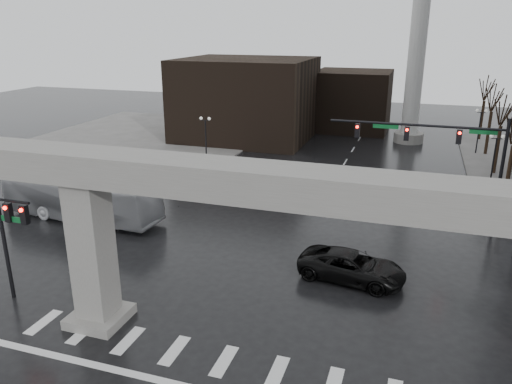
# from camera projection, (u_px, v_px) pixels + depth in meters

# --- Properties ---
(ground) EXTENTS (160.00, 160.00, 0.00)m
(ground) POSITION_uv_depth(u_px,v_px,m) (232.00, 348.00, 22.67)
(ground) COLOR black
(ground) RESTS_ON ground
(sidewalk_nw) EXTENTS (28.00, 36.00, 0.15)m
(sidewalk_nw) POSITION_uv_depth(u_px,v_px,m) (141.00, 141.00, 62.76)
(sidewalk_nw) COLOR slate
(sidewalk_nw) RESTS_ON ground
(elevated_guideway) EXTENTS (48.00, 2.60, 8.70)m
(elevated_guideway) POSITION_uv_depth(u_px,v_px,m) (259.00, 209.00, 20.10)
(elevated_guideway) COLOR gray
(elevated_guideway) RESTS_ON ground
(building_far_left) EXTENTS (16.00, 14.00, 10.00)m
(building_far_left) POSITION_uv_depth(u_px,v_px,m) (246.00, 99.00, 63.03)
(building_far_left) COLOR black
(building_far_left) RESTS_ON ground
(building_far_mid) EXTENTS (10.00, 10.00, 8.00)m
(building_far_mid) POSITION_uv_depth(u_px,v_px,m) (352.00, 100.00, 68.79)
(building_far_mid) COLOR black
(building_far_mid) RESTS_ON ground
(smokestack) EXTENTS (3.60, 3.60, 30.00)m
(smokestack) POSITION_uv_depth(u_px,v_px,m) (419.00, 30.00, 58.04)
(smokestack) COLOR #BBBAB6
(smokestack) RESTS_ON ground
(signal_mast_arm) EXTENTS (12.12, 0.43, 8.00)m
(signal_mast_arm) POSITION_uv_depth(u_px,v_px,m) (445.00, 146.00, 35.06)
(signal_mast_arm) COLOR black
(signal_mast_arm) RESTS_ON ground
(signal_left_pole) EXTENTS (2.30, 0.30, 6.00)m
(signal_left_pole) POSITION_uv_depth(u_px,v_px,m) (10.00, 228.00, 25.45)
(signal_left_pole) COLOR black
(signal_left_pole) RESTS_ON ground
(lamp_right_1) EXTENTS (1.22, 0.32, 5.11)m
(lamp_right_1) POSITION_uv_depth(u_px,v_px,m) (495.00, 153.00, 42.76)
(lamp_right_1) COLOR black
(lamp_right_1) RESTS_ON ground
(lamp_right_2) EXTENTS (1.22, 0.32, 5.11)m
(lamp_right_2) POSITION_uv_depth(u_px,v_px,m) (480.00, 124.00, 55.36)
(lamp_right_2) COLOR black
(lamp_right_2) RESTS_ON ground
(lamp_left_0) EXTENTS (1.22, 0.32, 5.11)m
(lamp_left_0) POSITION_uv_depth(u_px,v_px,m) (132.00, 169.00, 38.16)
(lamp_left_0) COLOR black
(lamp_left_0) RESTS_ON ground
(lamp_left_1) EXTENTS (1.22, 0.32, 5.11)m
(lamp_left_1) POSITION_uv_depth(u_px,v_px,m) (206.00, 133.00, 50.77)
(lamp_left_1) COLOR black
(lamp_left_1) RESTS_ON ground
(lamp_left_2) EXTENTS (1.22, 0.32, 5.11)m
(lamp_left_2) POSITION_uv_depth(u_px,v_px,m) (250.00, 111.00, 63.37)
(lamp_left_2) COLOR black
(lamp_left_2) RESTS_ON ground
(tree_right_1) EXTENTS (1.09, 1.61, 7.67)m
(tree_right_1) POSITION_uv_depth(u_px,v_px,m) (510.00, 167.00, 40.87)
(tree_right_1) COLOR black
(tree_right_1) RESTS_ON ground
(tree_right_2) EXTENTS (1.10, 1.63, 7.85)m
(tree_right_2) POSITION_uv_depth(u_px,v_px,m) (498.00, 145.00, 48.05)
(tree_right_2) COLOR black
(tree_right_2) RESTS_ON ground
(tree_right_3) EXTENTS (1.11, 1.66, 8.02)m
(tree_right_3) POSITION_uv_depth(u_px,v_px,m) (489.00, 129.00, 55.23)
(tree_right_3) COLOR black
(tree_right_3) RESTS_ON ground
(tree_right_4) EXTENTS (1.12, 1.69, 8.19)m
(tree_right_4) POSITION_uv_depth(u_px,v_px,m) (482.00, 116.00, 62.41)
(tree_right_4) COLOR black
(tree_right_4) RESTS_ON ground
(pickup_truck) EXTENTS (6.38, 3.60, 1.68)m
(pickup_truck) POSITION_uv_depth(u_px,v_px,m) (352.00, 266.00, 28.46)
(pickup_truck) COLOR black
(pickup_truck) RESTS_ON ground
(city_bus) EXTENTS (12.91, 3.80, 3.55)m
(city_bus) POSITION_uv_depth(u_px,v_px,m) (81.00, 196.00, 37.25)
(city_bus) COLOR #B1B2B7
(city_bus) RESTS_ON ground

